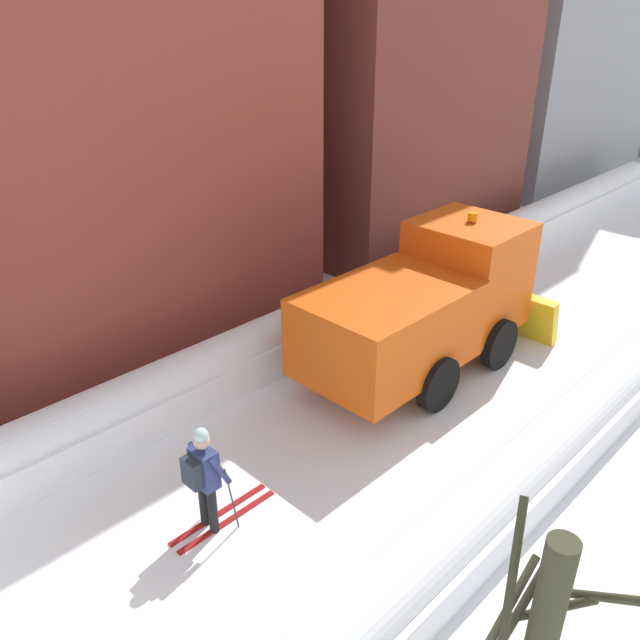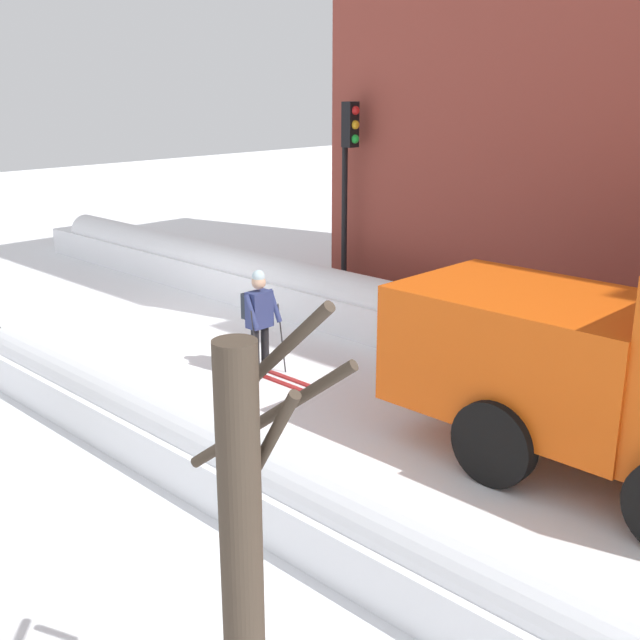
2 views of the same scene
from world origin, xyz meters
name	(u,v)px [view 2 (image 2 of 2)]	position (x,y,z in m)	size (l,w,h in m)	color
ground_plane	(613,505)	(0.00, 10.00, 0.00)	(80.00, 80.00, 0.00)	white
snowbank_right	(476,580)	(2.93, 10.00, 0.45)	(1.10, 36.00, 1.04)	white
plow_truck	(632,371)	(-0.59, 9.80, 1.48)	(3.20, 5.98, 3.12)	#DB510F
skier	(259,317)	(-0.03, 3.70, 1.00)	(0.62, 1.80, 1.81)	black
traffic_light_pole	(348,168)	(-3.80, 2.29, 3.09)	(0.28, 0.42, 4.41)	black
bare_tree_mid	(245,566)	(5.47, 9.80, 1.76)	(0.78, 1.28, 3.58)	#42362B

